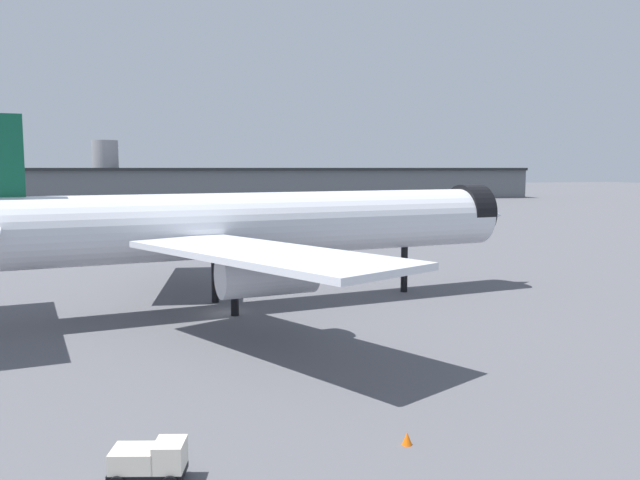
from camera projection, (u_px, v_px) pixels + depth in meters
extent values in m
plane|color=#56565B|center=(224.00, 313.00, 61.29)|extent=(900.00, 900.00, 0.00)
cylinder|color=silver|center=(251.00, 225.00, 63.58)|extent=(55.63, 12.65, 6.23)
cone|color=silver|center=(478.00, 216.00, 75.16)|extent=(7.52, 6.87, 6.11)
cylinder|color=black|center=(470.00, 212.00, 74.59)|extent=(3.52, 6.58, 6.29)
cube|color=silver|center=(173.00, 222.00, 75.89)|extent=(13.54, 26.12, 0.50)
cylinder|color=#B7BAC1|center=(190.00, 242.00, 73.98)|extent=(8.09, 4.31, 3.43)
cube|color=silver|center=(264.00, 254.00, 47.86)|extent=(18.43, 26.29, 0.50)
cylinder|color=#B7BAC1|center=(268.00, 274.00, 51.33)|extent=(8.09, 4.31, 3.43)
cylinder|color=black|center=(404.00, 269.00, 71.61)|extent=(0.75, 0.75, 4.99)
cylinder|color=black|center=(215.00, 278.00, 65.99)|extent=(0.75, 0.75, 4.99)
cylinder|color=black|center=(235.00, 289.00, 60.09)|extent=(0.75, 0.75, 4.99)
cube|color=slate|center=(266.00, 185.00, 285.52)|extent=(234.03, 55.55, 12.37)
cube|color=#232628|center=(266.00, 169.00, 284.77)|extent=(234.37, 58.48, 1.20)
cylinder|color=#939399|center=(106.00, 170.00, 271.22)|extent=(10.62, 10.62, 24.92)
cube|color=black|center=(241.00, 251.00, 101.72)|extent=(5.95, 4.53, 0.35)
cube|color=silver|center=(230.00, 245.00, 101.86)|extent=(3.00, 3.04, 1.60)
cube|color=#1E2D38|center=(224.00, 243.00, 101.97)|extent=(0.94, 1.76, 0.80)
cube|color=silver|center=(247.00, 243.00, 101.44)|extent=(3.98, 3.54, 2.20)
cylinder|color=black|center=(227.00, 253.00, 100.89)|extent=(0.93, 0.65, 0.90)
cylinder|color=black|center=(231.00, 251.00, 103.15)|extent=(0.93, 0.65, 0.90)
cylinder|color=black|center=(251.00, 254.00, 100.33)|extent=(0.93, 0.65, 0.90)
cylinder|color=black|center=(255.00, 252.00, 102.59)|extent=(0.93, 0.65, 0.90)
cube|color=black|center=(148.00, 471.00, 28.28)|extent=(3.53, 2.49, 0.30)
cube|color=silver|center=(170.00, 455.00, 28.20)|extent=(1.70, 1.91, 1.20)
cube|color=#1E2D38|center=(183.00, 449.00, 28.19)|extent=(0.48, 1.31, 0.60)
cube|color=silver|center=(134.00, 458.00, 28.20)|extent=(2.31, 2.10, 0.90)
cylinder|color=black|center=(178.00, 466.00, 29.10)|extent=(0.75, 0.48, 0.70)
cylinder|color=black|center=(128.00, 467.00, 29.07)|extent=(0.75, 0.48, 0.70)
cube|color=black|center=(289.00, 253.00, 102.16)|extent=(2.79, 2.31, 0.20)
cube|color=beige|center=(289.00, 248.00, 102.07)|extent=(2.79, 2.31, 1.40)
sphere|color=black|center=(290.00, 253.00, 103.36)|extent=(0.44, 0.44, 0.44)
sphere|color=black|center=(296.00, 253.00, 102.23)|extent=(0.44, 0.44, 0.44)
sphere|color=black|center=(281.00, 254.00, 102.11)|extent=(0.44, 0.44, 0.44)
sphere|color=black|center=(287.00, 255.00, 100.98)|extent=(0.44, 0.44, 0.44)
cone|color=#F2600C|center=(407.00, 439.00, 32.15)|extent=(0.52, 0.52, 0.65)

